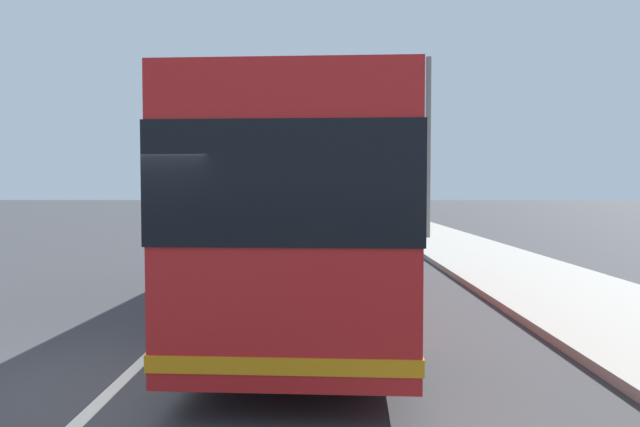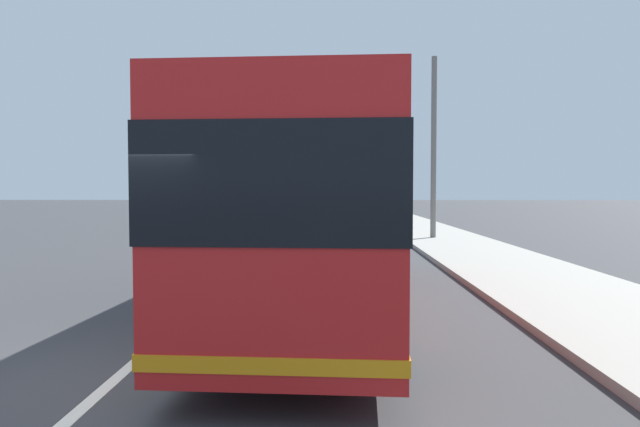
# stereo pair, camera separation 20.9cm
# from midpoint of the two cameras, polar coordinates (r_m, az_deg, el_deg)

# --- Properties ---
(ground_plane) EXTENTS (220.00, 220.00, 0.00)m
(ground_plane) POSITION_cam_midpoint_polar(r_m,az_deg,el_deg) (6.97, -19.67, -16.00)
(ground_plane) COLOR #38383A
(sidewalk_curb) EXTENTS (110.00, 3.60, 0.14)m
(sidewalk_curb) POSITION_cam_midpoint_polar(r_m,az_deg,el_deg) (17.04, 18.08, -4.83)
(sidewalk_curb) COLOR #9E998E
(sidewalk_curb) RESTS_ON ground
(lane_divider_line) EXTENTS (110.00, 0.16, 0.01)m
(lane_divider_line) POSITION_cam_midpoint_polar(r_m,az_deg,el_deg) (16.49, -7.15, -5.20)
(lane_divider_line) COLOR silver
(lane_divider_line) RESTS_ON ground
(coach_bus) EXTENTS (10.48, 3.09, 3.35)m
(coach_bus) POSITION_cam_midpoint_polar(r_m,az_deg,el_deg) (10.21, 0.20, 0.79)
(coach_bus) COLOR red
(coach_bus) RESTS_ON ground
(car_far_distant) EXTENTS (4.51, 1.85, 1.54)m
(car_far_distant) POSITION_cam_midpoint_polar(r_m,az_deg,el_deg) (28.84, -7.72, -0.51)
(car_far_distant) COLOR red
(car_far_distant) RESTS_ON ground
(car_behind_bus) EXTENTS (4.19, 2.02, 1.48)m
(car_behind_bus) POSITION_cam_midpoint_polar(r_m,az_deg,el_deg) (40.22, -6.08, 0.29)
(car_behind_bus) COLOR gray
(car_behind_bus) RESTS_ON ground
(utility_pole) EXTENTS (0.24, 0.24, 7.77)m
(utility_pole) POSITION_cam_midpoint_polar(r_m,az_deg,el_deg) (24.86, 11.49, 6.30)
(utility_pole) COLOR slate
(utility_pole) RESTS_ON ground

